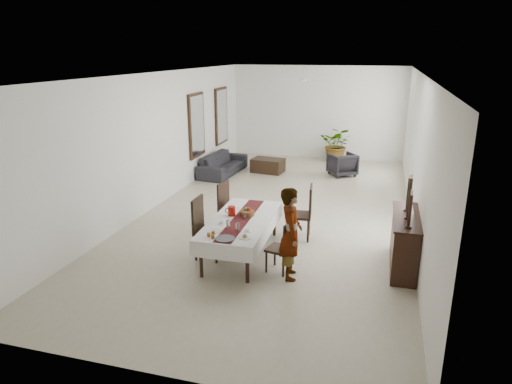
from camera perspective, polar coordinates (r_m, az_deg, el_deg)
name	(u,v)px	position (r m, az deg, el deg)	size (l,w,h in m)	color
floor	(278,211)	(10.92, 2.78, -2.43)	(6.00, 12.00, 0.00)	#C1B799
ceiling	(280,73)	(10.30, 3.04, 14.58)	(6.00, 12.00, 0.02)	white
wall_back	(317,113)	(16.33, 7.68, 9.80)	(6.00, 0.02, 3.20)	white
wall_front	(155,252)	(5.07, -12.55, -7.37)	(6.00, 0.02, 3.20)	white
wall_left	(160,139)	(11.52, -11.90, 6.51)	(0.02, 12.00, 3.20)	white
wall_right	(417,153)	(10.27, 19.49, 4.60)	(0.02, 12.00, 3.20)	white
dining_table_top	(241,221)	(8.45, -1.85, -3.63)	(0.92, 2.21, 0.05)	black
table_leg_fl	(201,259)	(7.80, -6.89, -8.37)	(0.06, 0.06, 0.64)	black
table_leg_fr	(247,265)	(7.56, -1.09, -9.10)	(0.06, 0.06, 0.64)	black
table_leg_bl	(237,217)	(9.62, -2.40, -3.17)	(0.06, 0.06, 0.64)	black
table_leg_br	(274,221)	(9.43, 2.33, -3.60)	(0.06, 0.06, 0.64)	black
tablecloth_top	(241,219)	(8.44, -1.85, -3.45)	(1.09, 2.37, 0.01)	white
tablecloth_drape_left	(214,224)	(8.64, -5.27, -3.95)	(0.01, 2.37, 0.28)	silver
tablecloth_drape_right	(270,229)	(8.36, 1.71, -4.63)	(0.01, 2.37, 0.28)	white
tablecloth_drape_near	(221,252)	(7.45, -4.40, -7.52)	(1.09, 0.01, 0.28)	white
tablecloth_drape_far	(257,206)	(9.56, 0.14, -1.77)	(1.09, 0.01, 0.28)	silver
table_runner	(241,219)	(8.44, -1.85, -3.41)	(0.32, 2.30, 0.00)	maroon
red_pitcher	(232,211)	(8.59, -3.07, -2.39)	(0.14, 0.14, 0.18)	#9C140B
pitcher_handle	(228,211)	(8.62, -3.57, -2.35)	(0.11, 0.11, 0.02)	#940A0B
wine_glass_near	(238,227)	(7.85, -2.30, -4.45)	(0.06, 0.06, 0.16)	silver
wine_glass_mid	(228,224)	(7.98, -3.51, -4.07)	(0.06, 0.06, 0.16)	white
wine_glass_far	(244,215)	(8.44, -1.47, -2.84)	(0.06, 0.06, 0.16)	silver
teacup_right	(248,230)	(7.86, -1.04, -4.78)	(0.08, 0.08, 0.06)	white
saucer_right	(248,231)	(7.87, -1.04, -4.93)	(0.14, 0.14, 0.01)	white
teacup_left	(222,223)	(8.22, -4.33, -3.83)	(0.08, 0.08, 0.06)	silver
saucer_left	(222,224)	(8.23, -4.33, -3.97)	(0.14, 0.14, 0.01)	white
plate_near_right	(245,237)	(7.62, -1.39, -5.70)	(0.22, 0.22, 0.01)	silver
bread_near_right	(245,236)	(7.61, -1.40, -5.53)	(0.08, 0.08, 0.08)	tan
plate_near_left	(215,231)	(7.90, -5.18, -4.89)	(0.22, 0.22, 0.01)	silver
plate_far_left	(234,209)	(8.97, -2.75, -2.10)	(0.22, 0.22, 0.01)	white
serving_tray	(225,239)	(7.58, -3.90, -5.85)	(0.33, 0.33, 0.02)	#38383D
jam_jar_a	(213,237)	(7.61, -5.42, -5.59)	(0.06, 0.06, 0.07)	#903C14
jam_jar_b	(209,235)	(7.68, -5.93, -5.36)	(0.06, 0.06, 0.07)	#985416
jam_jar_c	(213,233)	(7.75, -5.38, -5.15)	(0.06, 0.06, 0.07)	brown
fruit_basket	(247,213)	(8.62, -1.13, -2.64)	(0.28, 0.28, 0.09)	brown
fruit_red	(249,209)	(8.60, -0.92, -2.18)	(0.08, 0.08, 0.08)	#9F210F
fruit_green	(246,209)	(8.63, -1.32, -2.12)	(0.07, 0.07, 0.07)	#567F26
chair_right_near_seat	(279,249)	(7.92, 2.91, -7.13)	(0.39, 0.39, 0.04)	black
chair_right_near_leg_fl	(283,266)	(7.81, 3.42, -9.25)	(0.04, 0.04, 0.39)	black
chair_right_near_leg_fr	(291,259)	(8.08, 4.43, -8.34)	(0.04, 0.04, 0.39)	black
chair_right_near_leg_bl	(266,262)	(7.94, 1.30, -8.75)	(0.04, 0.04, 0.39)	black
chair_right_near_leg_br	(275,255)	(8.20, 2.37, -7.88)	(0.04, 0.04, 0.39)	black
chair_right_near_back	(289,237)	(7.74, 4.13, -5.57)	(0.39, 0.04, 0.50)	black
chair_right_far_seat	(299,215)	(9.27, 5.44, -2.91)	(0.47, 0.47, 0.05)	black
chair_right_far_leg_fl	(308,231)	(9.17, 6.53, -4.91)	(0.05, 0.05, 0.47)	black
chair_right_far_leg_fr	(309,224)	(9.53, 6.64, -4.04)	(0.05, 0.05, 0.47)	black
chair_right_far_leg_bl	(289,230)	(9.19, 4.11, -4.79)	(0.05, 0.05, 0.47)	black
chair_right_far_leg_br	(290,223)	(9.55, 4.31, -3.92)	(0.05, 0.05, 0.47)	black
chair_right_far_back	(311,201)	(9.15, 6.84, -1.07)	(0.47, 0.04, 0.60)	black
chair_left_near_seat	(209,232)	(8.42, -5.84, -4.95)	(0.48, 0.48, 0.05)	black
chair_left_near_leg_fl	(204,240)	(8.77, -6.53, -5.96)	(0.05, 0.05, 0.48)	black
chair_left_near_leg_fr	(196,248)	(8.43, -7.54, -6.97)	(0.05, 0.05, 0.48)	black
chair_left_near_leg_bl	(224,242)	(8.63, -4.08, -6.27)	(0.05, 0.05, 0.48)	black
chair_left_near_leg_br	(216,251)	(8.29, -5.01, -7.31)	(0.05, 0.05, 0.48)	black
chair_left_near_back	(198,214)	(8.39, -7.31, -2.70)	(0.48, 0.04, 0.62)	black
chair_left_far_seat	(232,210)	(9.65, -3.07, -2.24)	(0.44, 0.44, 0.05)	black
chair_left_far_leg_fl	(229,217)	(9.97, -3.41, -3.09)	(0.04, 0.04, 0.43)	black
chair_left_far_leg_fr	(220,222)	(9.68, -4.51, -3.74)	(0.04, 0.04, 0.43)	black
chair_left_far_leg_bl	(243,219)	(9.79, -1.60, -3.44)	(0.04, 0.04, 0.43)	black
chair_left_far_leg_br	(235,225)	(9.50, -2.67, -4.11)	(0.04, 0.04, 0.43)	black
chair_left_far_back	(223,195)	(9.65, -4.12, -0.38)	(0.44, 0.04, 0.56)	black
woman	(291,233)	(7.58, 4.37, -5.19)	(0.58, 0.38, 1.58)	gray
sideboard_body	(404,243)	(8.42, 18.04, -6.05)	(0.42, 1.56, 0.94)	black
sideboard_top	(407,217)	(8.25, 18.35, -2.96)	(0.46, 1.62, 0.03)	black
candlestick_near_base	(408,227)	(7.70, 18.51, -4.17)	(0.10, 0.10, 0.03)	black
candlestick_near_shaft	(410,211)	(7.61, 18.70, -2.23)	(0.05, 0.05, 0.52)	black
candlestick_near_candle	(412,193)	(7.52, 18.92, -0.07)	(0.04, 0.04, 0.08)	beige
candlestick_mid_base	(407,218)	(8.09, 18.40, -3.12)	(0.10, 0.10, 0.03)	black
candlestick_mid_shaft	(410,198)	(7.98, 18.64, -0.74)	(0.05, 0.05, 0.68)	black
candlestick_mid_candle	(412,176)	(7.88, 18.90, 1.89)	(0.04, 0.04, 0.08)	white
candlestick_far_base	(407,210)	(8.48, 18.31, -2.17)	(0.10, 0.10, 0.03)	black
candlestick_far_shaft	(408,194)	(8.39, 18.50, -0.23)	(0.05, 0.05, 0.57)	black
candlestick_far_candle	(410,176)	(8.30, 18.71, 1.92)	(0.04, 0.04, 0.08)	beige
sofa	(223,164)	(14.22, -4.15, 3.52)	(2.13, 0.83, 0.62)	#262429
armchair	(342,164)	(14.23, 10.73, 3.41)	(0.73, 0.76, 0.69)	#252227
coffee_table	(268,165)	(14.40, 1.49, 3.34)	(0.97, 0.64, 0.43)	black
potted_plant	(337,144)	(15.93, 10.10, 5.88)	(1.09, 0.94, 1.21)	#2F5120
mirror_frame_near	(197,125)	(13.47, -7.44, 8.25)	(0.06, 1.05, 1.85)	black
mirror_glass_near	(198,126)	(13.45, -7.30, 8.24)	(0.01, 0.90, 1.70)	white
mirror_frame_far	(221,116)	(15.40, -4.38, 9.46)	(0.06, 1.05, 1.85)	black
mirror_glass_far	(222,116)	(15.39, -4.25, 9.46)	(0.01, 0.90, 1.70)	white
fan_rod	(304,72)	(13.24, 6.00, 14.68)	(0.04, 0.04, 0.20)	silver
fan_hub	(304,80)	(13.25, 5.98, 13.81)	(0.16, 0.16, 0.08)	white
fan_blade_n	(306,79)	(13.60, 6.24, 13.89)	(0.10, 0.55, 0.01)	silver
fan_blade_s	(301,80)	(12.91, 5.70, 13.73)	(0.10, 0.55, 0.01)	silver
fan_blade_e	(316,80)	(13.20, 7.52, 13.75)	(0.55, 0.10, 0.01)	white
fan_blade_w	(291,79)	(13.32, 4.45, 13.87)	(0.55, 0.10, 0.01)	white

